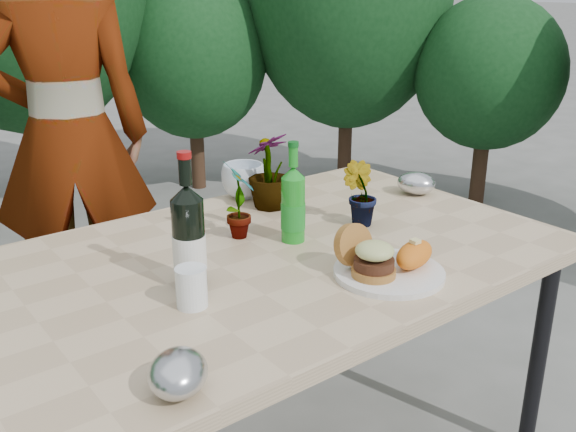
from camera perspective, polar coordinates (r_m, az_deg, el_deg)
patio_table at (r=1.78m, az=-1.57°, el=-4.96°), size 1.60×1.00×0.75m
shrub_hedge at (r=3.29m, az=-17.43°, el=14.62°), size 6.82×5.22×2.36m
dinner_plate at (r=1.64m, az=8.96°, el=-4.98°), size 0.28×0.28×0.01m
burger_stack at (r=1.59m, az=7.19°, el=-3.56°), size 0.11×0.16×0.11m
sweet_potato at (r=1.66m, az=11.16°, el=-3.37°), size 0.17×0.12×0.06m
grilled_veg at (r=1.70m, az=7.15°, el=-3.18°), size 0.08×0.05×0.03m
wine_bottle at (r=1.54m, az=-8.81°, el=-1.98°), size 0.08×0.08×0.34m
sparkling_water at (r=1.80m, az=0.46°, el=0.94°), size 0.07×0.07×0.29m
plastic_cup at (r=1.47m, az=-8.58°, el=-6.28°), size 0.07×0.07×0.09m
seedling_left at (r=1.82m, az=-4.38°, el=1.43°), size 0.13×0.15×0.23m
seedling_mid at (r=1.93m, az=6.38°, el=1.95°), size 0.12×0.13×0.19m
seedling_right at (r=2.06m, az=-1.65°, el=4.04°), size 0.16×0.16×0.25m
blue_bowl at (r=2.19m, az=-3.98°, el=3.15°), size 0.17×0.17×0.12m
foil_packet_left at (r=1.20m, az=-9.76°, el=-13.59°), size 0.17×0.17×0.08m
foil_packet_right at (r=2.26m, az=11.33°, el=2.88°), size 0.16×0.17×0.08m
person at (r=2.64m, az=-18.94°, el=6.57°), size 0.74×0.61×1.74m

